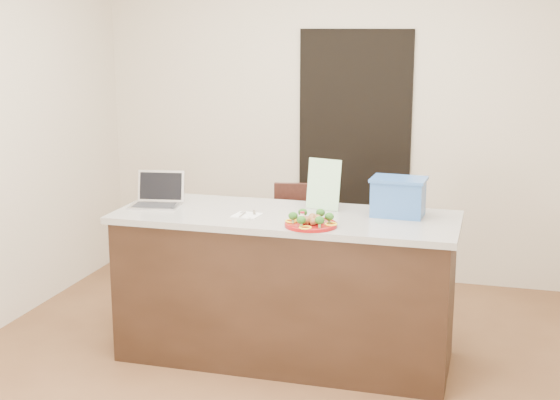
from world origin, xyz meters
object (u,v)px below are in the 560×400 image
(napkin, at_px, (247,215))
(yogurt_bottle, at_px, (302,219))
(plate, at_px, (311,224))
(blue_box, at_px, (398,197))
(laptop, at_px, (158,196))
(chair, at_px, (300,244))
(island, at_px, (285,286))

(napkin, xyz_separation_m, yogurt_bottle, (0.37, -0.11, 0.03))
(plate, relative_size, blue_box, 0.91)
(napkin, distance_m, yogurt_bottle, 0.38)
(laptop, bearing_deg, chair, 31.73)
(blue_box, height_order, chair, blue_box)
(chair, bearing_deg, blue_box, -44.92)
(island, relative_size, yogurt_bottle, 28.21)
(napkin, relative_size, laptop, 0.46)
(napkin, bearing_deg, blue_box, 15.80)
(island, distance_m, blue_box, 0.88)
(laptop, height_order, blue_box, blue_box)
(laptop, bearing_deg, plate, -22.77)
(island, height_order, blue_box, blue_box)
(chair, bearing_deg, plate, -81.39)
(plate, height_order, napkin, plate)
(laptop, bearing_deg, yogurt_bottle, -21.65)
(island, xyz_separation_m, plate, (0.21, -0.24, 0.47))
(island, bearing_deg, chair, 96.40)
(yogurt_bottle, bearing_deg, blue_box, 35.04)
(plate, relative_size, chair, 0.32)
(laptop, bearing_deg, blue_box, -4.17)
(plate, relative_size, yogurt_bottle, 4.10)
(napkin, height_order, blue_box, blue_box)
(napkin, bearing_deg, plate, -18.21)
(island, bearing_deg, napkin, -154.30)
(yogurt_bottle, relative_size, laptop, 0.22)
(plate, height_order, blue_box, blue_box)
(plate, relative_size, napkin, 1.98)
(laptop, xyz_separation_m, chair, (0.76, 0.66, -0.44))
(napkin, distance_m, chair, 0.87)
(yogurt_bottle, distance_m, laptop, 1.02)
(yogurt_bottle, distance_m, blue_box, 0.62)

